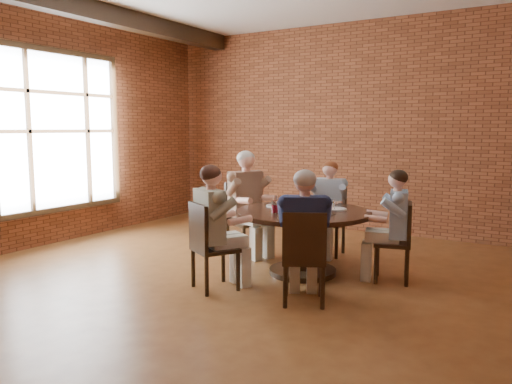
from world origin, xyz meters
The scene contains 27 objects.
floor centered at (0.00, 0.00, 0.00)m, with size 7.00×7.00×0.00m, color brown.
wall_back centered at (0.00, 3.50, 1.70)m, with size 7.00×7.00×0.00m, color brown.
wall_left centered at (-3.25, 0.00, 1.70)m, with size 7.00×7.00×0.00m, color brown.
ceiling_beam centered at (-2.45, 0.00, 3.27)m, with size 0.22×6.90×0.26m, color black.
window centered at (-3.18, 0.40, 1.65)m, with size 0.10×2.16×2.36m.
dining_table centered at (0.61, 0.75, 0.53)m, with size 1.56×1.56×0.75m.
chair_a centered at (1.65, 1.03, 0.49)m, with size 0.47×0.47×0.89m.
diner_a centered at (1.58, 1.01, 0.62)m, with size 0.47×0.58×1.24m, color teal, non-canonical shape.
chair_b centered at (0.51, 1.81, 0.49)m, with size 0.43×0.43×0.90m.
diner_b centered at (0.51, 1.73, 0.63)m, with size 0.48×0.60×1.26m, color #90A4B8, non-canonical shape.
chair_c centered at (-0.51, 1.24, 0.52)m, with size 0.60×0.60×0.97m.
diner_c centered at (-0.43, 1.21, 0.70)m, with size 0.56×0.69×1.39m, color brown, non-canonical shape.
chair_d centered at (0.02, -0.30, 0.50)m, with size 0.57×0.57×0.93m.
diner_d centered at (0.06, -0.22, 0.66)m, with size 0.52×0.64×1.31m, color tan, non-canonical shape.
chair_e centered at (1.08, -0.19, 0.50)m, with size 0.55×0.55×0.92m.
diner_e centered at (1.04, -0.12, 0.65)m, with size 0.51×0.63×1.30m, color #1A234A, non-canonical shape.
plate_a centered at (0.90, 1.00, 0.76)m, with size 0.26×0.26×0.01m, color white.
plate_b centered at (0.62, 1.19, 0.76)m, with size 0.26×0.26×0.01m, color white.
plate_c centered at (0.20, 0.86, 0.76)m, with size 0.26×0.26×0.01m, color white.
plate_d centered at (0.88, 0.47, 0.76)m, with size 0.26×0.26×0.01m, color white.
glass_a centered at (0.92, 0.85, 0.82)m, with size 0.07×0.07×0.14m, color white.
glass_b centered at (0.75, 0.99, 0.82)m, with size 0.07×0.07×0.14m, color white.
glass_c centered at (0.50, 1.02, 0.82)m, with size 0.07×0.07×0.14m, color white.
glass_d centered at (0.44, 0.90, 0.82)m, with size 0.07×0.07×0.14m, color white.
glass_e centered at (0.30, 0.74, 0.82)m, with size 0.07×0.07×0.14m, color white.
glass_f centered at (0.40, 0.45, 0.82)m, with size 0.07×0.07×0.14m, color white.
smartphone centered at (0.99, 0.64, 0.75)m, with size 0.07×0.15×0.01m, color black.
Camera 1 is at (3.08, -4.39, 1.69)m, focal length 35.00 mm.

